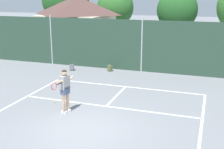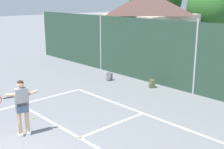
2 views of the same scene
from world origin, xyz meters
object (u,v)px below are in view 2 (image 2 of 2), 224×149
(backpack_grey, at_px, (109,77))
(backpack_olive, at_px, (152,84))
(tennis_ball, at_px, (33,118))
(tennis_player, at_px, (21,103))

(backpack_grey, bearing_deg, backpack_olive, 15.25)
(tennis_ball, relative_size, backpack_grey, 0.14)
(tennis_player, bearing_deg, backpack_grey, 114.64)
(tennis_ball, distance_m, backpack_grey, 5.86)
(tennis_player, distance_m, tennis_ball, 1.74)
(backpack_grey, bearing_deg, tennis_player, -65.36)
(tennis_player, relative_size, tennis_ball, 28.10)
(tennis_ball, relative_size, backpack_olive, 0.14)
(backpack_olive, bearing_deg, tennis_player, -85.62)
(tennis_player, height_order, backpack_grey, tennis_player)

